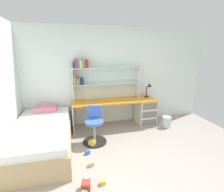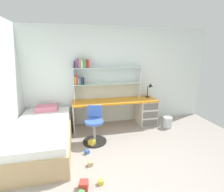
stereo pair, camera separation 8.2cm
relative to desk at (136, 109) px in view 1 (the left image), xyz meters
The scene contains 13 objects.
ground_plane 2.11m from the desk, 107.65° to the right, with size 5.47×5.55×0.02m, color #9E938C.
room_shell 2.13m from the desk, 155.03° to the right, with size 5.47×5.55×2.57m.
desk is the anchor object (origin of this frame).
bookshelf_hutch 1.42m from the desk, behind, with size 1.75×0.22×1.08m.
desk_lamp 0.69m from the desk, 11.02° to the left, with size 0.20×0.16×0.38m.
swivel_chair 1.42m from the desk, 150.50° to the right, with size 0.52×0.52×0.80m.
bed_platform 2.41m from the desk, 161.97° to the right, with size 1.10×2.09×0.68m.
waste_bin 0.86m from the desk, 27.73° to the right, with size 0.24×0.24×0.28m, color silver.
toy_block_blue_0 1.87m from the desk, 141.71° to the right, with size 0.08×0.08×0.08m, color #3860B7.
toy_block_red_1 2.56m from the desk, 127.64° to the right, with size 0.13×0.13×0.13m, color red.
toy_block_yellow_2 1.61m from the desk, 146.82° to the right, with size 0.12×0.12×0.12m, color gold.
toy_block_natural_4 2.09m from the desk, 133.04° to the right, with size 0.08×0.08×0.08m, color tan.
toy_block_yellow_5 2.39m from the desk, 123.28° to the right, with size 0.07×0.07×0.07m, color gold.
Camera 1 is at (-1.03, -2.09, 1.95)m, focal length 27.00 mm.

